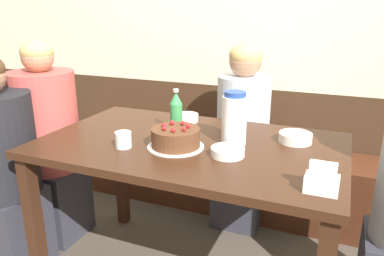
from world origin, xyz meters
The scene contains 14 objects.
back_wall centered at (0.00, 1.05, 1.25)m, with size 4.80×0.04×2.50m.
bench_seat centered at (0.00, 0.83, 0.23)m, with size 2.75×0.38×0.46m.
dining_table centered at (0.00, 0.00, 0.67)m, with size 1.37×0.83×0.77m.
birthday_cake centered at (-0.03, -0.09, 0.81)m, with size 0.25×0.25×0.11m.
water_pitcher centered at (0.19, 0.05, 0.89)m, with size 0.11×0.11×0.24m.
soju_bottle centered at (-0.11, 0.09, 0.88)m, with size 0.06×0.06×0.22m.
napkin_holder centered at (0.59, -0.28, 0.81)m, with size 0.11×0.08×0.11m.
bowl_soup_white centered at (0.44, 0.18, 0.79)m, with size 0.15×0.15×0.04m.
bowl_rice_small centered at (-0.14, 0.30, 0.79)m, with size 0.12×0.12×0.04m.
bowl_side_dish centered at (0.21, -0.10, 0.79)m, with size 0.14×0.14×0.04m.
glass_water_tall centered at (-0.24, -0.18, 0.81)m, with size 0.07×0.07×0.07m.
person_teal_shirt centered at (0.07, 0.68, 0.55)m, with size 0.32×0.34×1.16m.
person_grey_tee centered at (-0.94, -0.25, 0.57)m, with size 0.38×0.38×1.15m.
person_dark_striped centered at (-0.94, 0.09, 0.58)m, with size 0.37×0.37×1.19m.
Camera 1 is at (0.62, -1.48, 1.35)m, focal length 35.00 mm.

